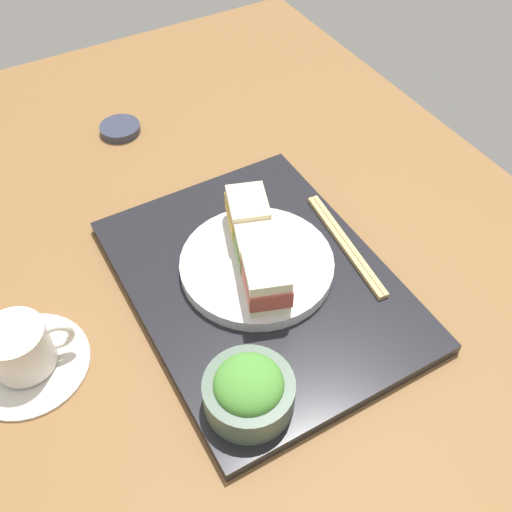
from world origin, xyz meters
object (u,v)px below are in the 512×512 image
(sandwich_middle, at_px, (257,248))
(salad_bowl, at_px, (249,390))
(sandwich_plate, at_px, (257,264))
(sandwich_near, at_px, (266,280))
(sandwich_far, at_px, (248,215))
(small_sauce_dish, at_px, (122,128))
(coffee_cup, at_px, (23,352))
(chopsticks_pair, at_px, (346,244))

(sandwich_middle, relative_size, salad_bowl, 0.81)
(sandwich_plate, distance_m, salad_bowl, 0.20)
(sandwich_plate, relative_size, sandwich_near, 2.39)
(sandwich_far, bearing_deg, small_sauce_dish, 9.79)
(sandwich_far, bearing_deg, sandwich_near, 161.64)
(salad_bowl, xyz_separation_m, coffee_cup, (0.18, 0.20, -0.02))
(chopsticks_pair, bearing_deg, salad_bowl, 121.55)
(small_sauce_dish, bearing_deg, sandwich_plate, -174.19)
(sandwich_near, distance_m, small_sauce_dish, 0.46)
(sandwich_near, bearing_deg, sandwich_middle, -18.36)
(sandwich_plate, bearing_deg, chopsticks_pair, -101.01)
(sandwich_middle, xyz_separation_m, salad_bowl, (-0.17, 0.10, -0.01))
(chopsticks_pair, height_order, coffee_cup, coffee_cup)
(sandwich_far, bearing_deg, sandwich_plate, 161.64)
(coffee_cup, bearing_deg, sandwich_near, -103.82)
(sandwich_plate, distance_m, sandwich_far, 0.07)
(sandwich_near, relative_size, chopsticks_pair, 0.42)
(coffee_cup, height_order, small_sauce_dish, coffee_cup)
(salad_bowl, height_order, coffee_cup, salad_bowl)
(sandwich_near, relative_size, coffee_cup, 0.58)
(sandwich_far, distance_m, chopsticks_pair, 0.14)
(sandwich_far, xyz_separation_m, coffee_cup, (-0.04, 0.32, -0.03))
(sandwich_middle, bearing_deg, salad_bowl, 147.99)
(sandwich_near, xyz_separation_m, coffee_cup, (0.07, 0.29, -0.03))
(sandwich_near, height_order, small_sauce_dish, sandwich_near)
(small_sauce_dish, bearing_deg, sandwich_middle, -174.19)
(sandwich_plate, xyz_separation_m, salad_bowl, (-0.17, 0.10, 0.02))
(sandwich_near, xyz_separation_m, sandwich_middle, (0.06, -0.02, -0.00))
(sandwich_near, bearing_deg, sandwich_far, -18.36)
(sandwich_middle, height_order, small_sauce_dish, sandwich_middle)
(sandwich_far, distance_m, salad_bowl, 0.25)
(salad_bowl, bearing_deg, coffee_cup, 47.96)
(sandwich_middle, xyz_separation_m, chopsticks_pair, (-0.02, -0.13, -0.04))
(sandwich_middle, distance_m, small_sauce_dish, 0.40)
(coffee_cup, bearing_deg, sandwich_middle, -92.82)
(sandwich_middle, bearing_deg, sandwich_far, -18.36)
(sandwich_near, bearing_deg, sandwich_plate, -18.36)
(sandwich_plate, height_order, coffee_cup, coffee_cup)
(chopsticks_pair, relative_size, coffee_cup, 1.36)
(coffee_cup, distance_m, small_sauce_dish, 0.47)
(sandwich_far, height_order, chopsticks_pair, sandwich_far)
(sandwich_plate, height_order, sandwich_middle, sandwich_middle)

